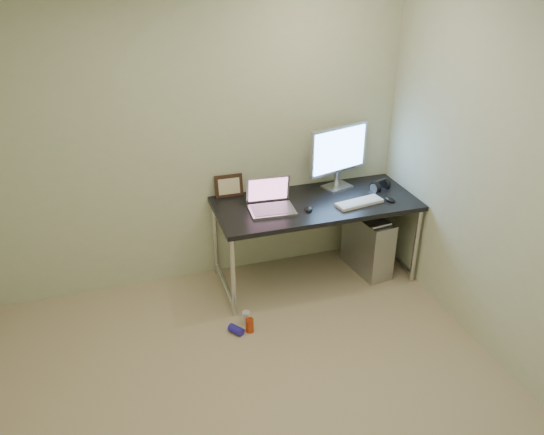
% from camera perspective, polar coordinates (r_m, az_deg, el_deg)
% --- Properties ---
extents(floor, '(3.50, 3.50, 0.00)m').
position_cam_1_polar(floor, '(3.62, -1.05, -20.37)').
color(floor, tan).
rests_on(floor, ground).
extents(wall_back, '(3.50, 0.02, 2.50)m').
position_cam_1_polar(wall_back, '(4.38, -7.86, 8.08)').
color(wall_back, beige).
rests_on(wall_back, ground).
extents(wall_right, '(0.02, 3.50, 2.50)m').
position_cam_1_polar(wall_right, '(3.66, 26.02, 1.50)').
color(wall_right, beige).
rests_on(wall_right, ground).
extents(desk, '(1.70, 0.74, 0.75)m').
position_cam_1_polar(desk, '(4.50, 4.72, 0.86)').
color(desk, black).
rests_on(desk, ground).
extents(tower_computer, '(0.30, 0.54, 0.57)m').
position_cam_1_polar(tower_computer, '(4.87, 10.23, -2.77)').
color(tower_computer, '#A8A7AC').
rests_on(tower_computer, ground).
extents(cable_a, '(0.01, 0.16, 0.69)m').
position_cam_1_polar(cable_a, '(5.06, 8.06, 0.30)').
color(cable_a, black).
rests_on(cable_a, ground).
extents(cable_b, '(0.02, 0.11, 0.71)m').
position_cam_1_polar(cable_b, '(5.09, 9.05, 0.15)').
color(cable_b, black).
rests_on(cable_b, ground).
extents(can_red, '(0.08, 0.08, 0.11)m').
position_cam_1_polar(can_red, '(4.18, -2.42, -11.52)').
color(can_red, '#BD3912').
rests_on(can_red, ground).
extents(can_white, '(0.08, 0.08, 0.11)m').
position_cam_1_polar(can_white, '(4.25, -2.78, -10.73)').
color(can_white, white).
rests_on(can_white, ground).
extents(can_blue, '(0.12, 0.13, 0.07)m').
position_cam_1_polar(can_blue, '(4.18, -3.88, -11.95)').
color(can_blue, '#2920B1').
rests_on(can_blue, ground).
extents(laptop, '(0.38, 0.32, 0.25)m').
position_cam_1_polar(laptop, '(4.31, -0.17, 1.68)').
color(laptop, silver).
rests_on(laptop, desk).
extents(monitor, '(0.59, 0.24, 0.56)m').
position_cam_1_polar(monitor, '(4.64, 7.20, 6.99)').
color(monitor, silver).
rests_on(monitor, desk).
extents(keyboard, '(0.42, 0.20, 0.02)m').
position_cam_1_polar(keyboard, '(4.47, 9.38, 1.59)').
color(keyboard, silver).
rests_on(keyboard, desk).
extents(mouse_right, '(0.08, 0.12, 0.04)m').
position_cam_1_polar(mouse_right, '(4.58, 12.59, 2.02)').
color(mouse_right, black).
rests_on(mouse_right, desk).
extents(mouse_left, '(0.10, 0.12, 0.04)m').
position_cam_1_polar(mouse_left, '(4.31, 3.94, 1.02)').
color(mouse_left, black).
rests_on(mouse_left, desk).
extents(headphones, '(0.20, 0.11, 0.11)m').
position_cam_1_polar(headphones, '(4.78, 11.56, 3.36)').
color(headphones, black).
rests_on(headphones, desk).
extents(picture_frame, '(0.24, 0.07, 0.20)m').
position_cam_1_polar(picture_frame, '(4.53, -4.67, 3.42)').
color(picture_frame, black).
rests_on(picture_frame, desk).
extents(webcam, '(0.05, 0.04, 0.13)m').
position_cam_1_polar(webcam, '(4.55, -1.84, 3.56)').
color(webcam, silver).
rests_on(webcam, desk).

